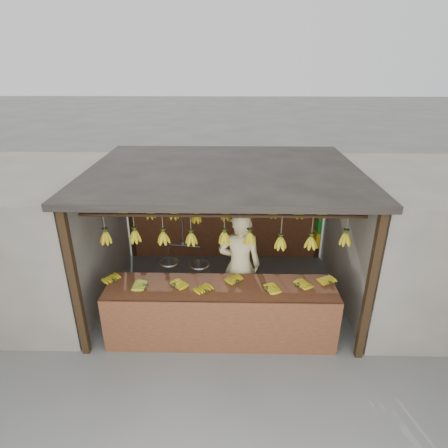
{
  "coord_description": "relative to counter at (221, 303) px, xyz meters",
  "views": [
    {
      "loc": [
        0.12,
        -5.78,
        3.99
      ],
      "look_at": [
        0.0,
        0.3,
        1.3
      ],
      "focal_mm": 30.0,
      "sensor_mm": 36.0,
      "label": 1
    }
  ],
  "objects": [
    {
      "name": "ground",
      "position": [
        0.02,
        1.23,
        -0.71
      ],
      "size": [
        80.0,
        80.0,
        0.0
      ],
      "primitive_type": "plane",
      "color": "#5B5B57"
    },
    {
      "name": "balance_scale",
      "position": [
        -0.54,
        0.23,
        0.57
      ],
      "size": [
        0.72,
        0.33,
        0.78
      ],
      "color": "black",
      "rests_on": "ground"
    },
    {
      "name": "stall",
      "position": [
        0.02,
        1.56,
        1.26
      ],
      "size": [
        4.3,
        3.3,
        2.4
      ],
      "color": "black",
      "rests_on": "ground"
    },
    {
      "name": "bag_bundles",
      "position": [
        1.96,
        2.58,
        0.29
      ],
      "size": [
        0.08,
        0.26,
        1.27
      ],
      "color": "#1426BF",
      "rests_on": "ground"
    },
    {
      "name": "neighbor_left",
      "position": [
        -3.58,
        1.23,
        0.44
      ],
      "size": [
        3.0,
        3.0,
        2.3
      ],
      "primitive_type": "cube",
      "color": "slate",
      "rests_on": "ground"
    },
    {
      "name": "hanging_bananas",
      "position": [
        0.01,
        1.23,
        0.92
      ],
      "size": [
        3.61,
        2.24,
        0.39
      ],
      "color": "#B5A113",
      "rests_on": "ground"
    },
    {
      "name": "counter",
      "position": [
        0.0,
        0.0,
        0.0
      ],
      "size": [
        3.53,
        0.78,
        0.96
      ],
      "color": "#5C301B",
      "rests_on": "ground"
    },
    {
      "name": "vendor",
      "position": [
        0.29,
        0.68,
        0.23
      ],
      "size": [
        0.68,
        0.45,
        1.87
      ],
      "primitive_type": "imported",
      "rotation": [
        0.0,
        0.0,
        3.15
      ],
      "color": "beige",
      "rests_on": "ground"
    },
    {
      "name": "neighbor_right",
      "position": [
        3.62,
        1.23,
        0.44
      ],
      "size": [
        3.0,
        3.0,
        2.3
      ],
      "primitive_type": "cube",
      "color": "slate",
      "rests_on": "ground"
    }
  ]
}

